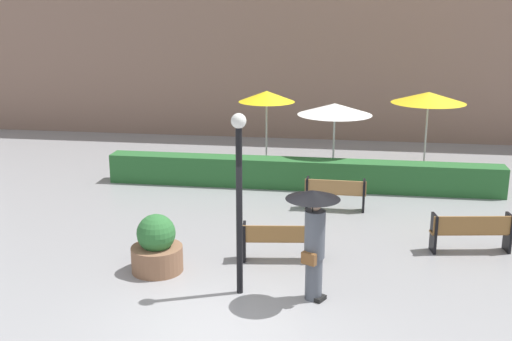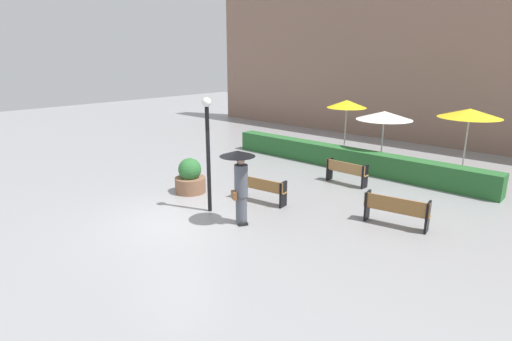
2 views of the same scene
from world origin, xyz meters
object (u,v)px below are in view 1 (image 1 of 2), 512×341
bench_mid_center (283,239)px  pedestrian_with_umbrella (314,229)px  patio_umbrella_yellow (267,97)px  patio_umbrella_yellow_far (429,98)px  bench_far_right (472,230)px  planter_pot (157,247)px  patio_umbrella_white (335,109)px  bench_back_row (335,192)px  lamp_post (239,184)px

bench_mid_center → pedestrian_with_umbrella: pedestrian_with_umbrella is taller
patio_umbrella_yellow → patio_umbrella_yellow_far: bearing=5.5°
patio_umbrella_yellow → bench_mid_center: bearing=-79.7°
bench_far_right → patio_umbrella_yellow_far: size_ratio=0.69×
planter_pot → patio_umbrella_white: patio_umbrella_white is taller
bench_back_row → patio_umbrella_yellow: size_ratio=0.62×
bench_back_row → bench_far_right: (3.06, -2.49, 0.01)m
bench_back_row → bench_mid_center: bearing=-105.9°
pedestrian_with_umbrella → patio_umbrella_yellow_far: (3.04, 9.63, 1.06)m
bench_far_right → pedestrian_with_umbrella: bearing=-139.8°
planter_pot → patio_umbrella_yellow_far: bearing=54.5°
bench_mid_center → patio_umbrella_yellow_far: patio_umbrella_yellow_far is taller
bench_back_row → patio_umbrella_white: 3.54m
bench_back_row → lamp_post: lamp_post is taller
bench_mid_center → bench_far_right: 4.23m
bench_far_right → patio_umbrella_white: (-3.22, 5.59, 1.70)m
bench_mid_center → pedestrian_with_umbrella: size_ratio=0.83×
bench_far_right → patio_umbrella_yellow_far: bearing=92.5°
pedestrian_with_umbrella → planter_pot: 3.46m
patio_umbrella_yellow → pedestrian_with_umbrella: bearing=-77.1°
bench_mid_center → lamp_post: (-0.64, -1.65, 1.67)m
bench_mid_center → patio_umbrella_white: patio_umbrella_white is taller
patio_umbrella_yellow → patio_umbrella_yellow_far: size_ratio=1.00×
bench_back_row → bench_far_right: size_ratio=0.90×
bench_back_row → patio_umbrella_yellow_far: (2.77, 4.31, 1.95)m
pedestrian_with_umbrella → lamp_post: 1.59m
bench_far_right → lamp_post: size_ratio=0.52×
bench_mid_center → pedestrian_with_umbrella: 2.09m
bench_mid_center → patio_umbrella_yellow_far: bearing=64.4°
bench_mid_center → patio_umbrella_yellow: 7.78m
pedestrian_with_umbrella → patio_umbrella_white: 8.46m
bench_back_row → lamp_post: bearing=-107.6°
bench_back_row → lamp_post: size_ratio=0.47×
planter_pot → patio_umbrella_white: bearing=66.1°
pedestrian_with_umbrella → bench_back_row: bearing=87.0°
lamp_post → bench_back_row: bearing=72.4°
bench_back_row → planter_pot: bearing=-128.1°
pedestrian_with_umbrella → patio_umbrella_yellow: (-2.09, 9.13, 1.06)m
bench_mid_center → pedestrian_with_umbrella: (0.75, -1.73, 0.90)m
patio_umbrella_white → bench_back_row: bearing=-87.1°
patio_umbrella_white → patio_umbrella_yellow_far: (2.92, 1.21, 0.24)m
bench_back_row → lamp_post: 5.74m
planter_pot → patio_umbrella_yellow_far: size_ratio=0.46×
patio_umbrella_white → lamp_post: bearing=-100.2°
bench_mid_center → bench_back_row: bench_back_row is taller
bench_back_row → patio_umbrella_yellow: (-2.37, 3.82, 1.94)m
pedestrian_with_umbrella → patio_umbrella_yellow: bearing=102.9°
bench_back_row → bench_far_right: 3.95m
bench_back_row → pedestrian_with_umbrella: (-0.28, -5.31, 0.89)m
pedestrian_with_umbrella → planter_pot: pedestrian_with_umbrella is taller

